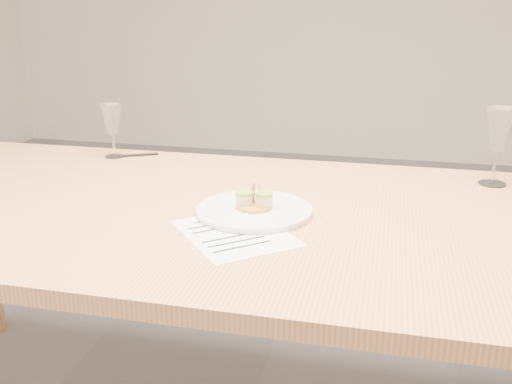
% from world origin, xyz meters
% --- Properties ---
extents(dining_table, '(2.40, 1.00, 0.75)m').
position_xyz_m(dining_table, '(0.00, 0.00, 0.68)').
color(dining_table, tan).
rests_on(dining_table, ground).
extents(dinner_plate, '(0.28, 0.28, 0.07)m').
position_xyz_m(dinner_plate, '(0.07, -0.03, 0.76)').
color(dinner_plate, white).
rests_on(dinner_plate, dining_table).
extents(recipe_sheet, '(0.34, 0.34, 0.00)m').
position_xyz_m(recipe_sheet, '(0.05, -0.17, 0.75)').
color(recipe_sheet, white).
rests_on(recipe_sheet, dining_table).
extents(ballpoint_pen, '(0.12, 0.07, 0.01)m').
position_xyz_m(ballpoint_pen, '(-0.45, 0.42, 0.75)').
color(ballpoint_pen, black).
rests_on(ballpoint_pen, dining_table).
extents(wine_glass_0, '(0.07, 0.07, 0.18)m').
position_xyz_m(wine_glass_0, '(-0.52, 0.39, 0.87)').
color(wine_glass_0, white).
rests_on(wine_glass_0, dining_table).
extents(wine_glass_1, '(0.09, 0.09, 0.22)m').
position_xyz_m(wine_glass_1, '(0.67, 0.36, 0.90)').
color(wine_glass_1, white).
rests_on(wine_glass_1, dining_table).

